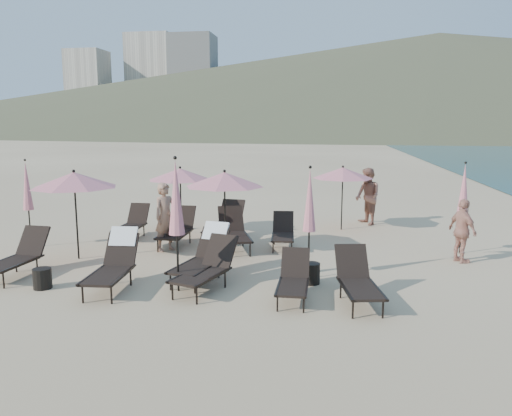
% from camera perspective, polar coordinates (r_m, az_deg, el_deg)
% --- Properties ---
extents(ground, '(800.00, 800.00, 0.00)m').
position_cam_1_polar(ground, '(9.96, -2.22, -9.60)').
color(ground, '#D6BA8C').
rests_on(ground, ground).
extents(volcanic_headland, '(690.00, 690.00, 55.00)m').
position_cam_1_polar(volcanic_headland, '(320.36, 21.90, 13.01)').
color(volcanic_headland, brown).
rests_on(volcanic_headland, ground).
extents(hotel_skyline, '(109.00, 82.00, 55.00)m').
position_cam_1_polar(hotel_skyline, '(296.98, -10.26, 13.41)').
color(hotel_skyline, beige).
rests_on(hotel_skyline, ground).
extents(lounger_0, '(0.76, 1.74, 0.98)m').
position_cam_1_polar(lounger_0, '(12.00, -25.58, -4.94)').
color(lounger_0, black).
rests_on(lounger_0, ground).
extents(lounger_1, '(0.79, 1.84, 1.12)m').
position_cam_1_polar(lounger_1, '(10.47, -15.92, -5.95)').
color(lounger_1, black).
rests_on(lounger_1, ground).
extents(lounger_2, '(1.01, 1.89, 1.12)m').
position_cam_1_polar(lounger_2, '(10.70, -6.02, -5.30)').
color(lounger_2, black).
rests_on(lounger_2, ground).
extents(lounger_3, '(1.12, 1.83, 0.98)m').
position_cam_1_polar(lounger_3, '(10.02, -5.66, -6.75)').
color(lounger_3, black).
rests_on(lounger_3, ground).
extents(lounger_4, '(0.58, 1.48, 0.85)m').
position_cam_1_polar(lounger_4, '(9.50, 4.31, -8.06)').
color(lounger_4, black).
rests_on(lounger_4, ground).
extents(lounger_5, '(0.92, 1.73, 0.95)m').
position_cam_1_polar(lounger_5, '(9.46, 11.56, -8.01)').
color(lounger_5, black).
rests_on(lounger_5, ground).
extents(lounger_6, '(0.63, 1.60, 0.92)m').
position_cam_1_polar(lounger_6, '(14.97, -13.95, -1.67)').
color(lounger_6, black).
rests_on(lounger_6, ground).
extents(lounger_7, '(0.68, 1.72, 0.99)m').
position_cam_1_polar(lounger_7, '(13.74, -8.99, -2.35)').
color(lounger_7, black).
rests_on(lounger_7, ground).
extents(lounger_8, '(0.92, 1.92, 1.06)m').
position_cam_1_polar(lounger_8, '(14.24, -3.52, -1.69)').
color(lounger_8, black).
rests_on(lounger_8, ground).
extents(lounger_9, '(1.25, 1.93, 1.04)m').
position_cam_1_polar(lounger_9, '(13.18, -2.53, -2.64)').
color(lounger_9, black).
rests_on(lounger_9, ground).
extents(lounger_10, '(0.70, 1.55, 0.87)m').
position_cam_1_polar(lounger_10, '(13.44, 3.09, -2.75)').
color(lounger_10, black).
rests_on(lounger_10, ground).
extents(umbrella_open_0, '(2.05, 2.05, 2.20)m').
position_cam_1_polar(umbrella_open_0, '(12.74, -20.07, 3.02)').
color(umbrella_open_0, black).
rests_on(umbrella_open_0, ground).
extents(umbrella_open_1, '(2.00, 2.00, 2.15)m').
position_cam_1_polar(umbrella_open_1, '(12.52, -3.61, 3.28)').
color(umbrella_open_1, black).
rests_on(umbrella_open_1, ground).
extents(umbrella_open_2, '(1.90, 1.90, 2.05)m').
position_cam_1_polar(umbrella_open_2, '(14.94, -8.66, 3.83)').
color(umbrella_open_2, black).
rests_on(umbrella_open_2, ground).
extents(umbrella_open_3, '(1.88, 1.88, 2.02)m').
position_cam_1_polar(umbrella_open_3, '(15.66, 9.89, 3.97)').
color(umbrella_open_3, black).
rests_on(umbrella_open_3, ground).
extents(umbrella_closed_0, '(0.31, 0.31, 2.67)m').
position_cam_1_polar(umbrella_closed_0, '(9.73, -9.12, 1.12)').
color(umbrella_closed_0, black).
rests_on(umbrella_closed_0, ground).
extents(umbrella_closed_1, '(0.28, 0.28, 2.36)m').
position_cam_1_polar(umbrella_closed_1, '(13.56, 22.66, 1.92)').
color(umbrella_closed_1, black).
rests_on(umbrella_closed_1, ground).
extents(umbrella_closed_2, '(0.28, 0.28, 2.38)m').
position_cam_1_polar(umbrella_closed_2, '(14.51, -24.72, 2.29)').
color(umbrella_closed_2, black).
rests_on(umbrella_closed_2, ground).
extents(umbrella_closed_3, '(0.28, 0.28, 2.42)m').
position_cam_1_polar(umbrella_closed_3, '(10.48, 6.15, 0.83)').
color(umbrella_closed_3, black).
rests_on(umbrella_closed_3, ground).
extents(side_table_0, '(0.37, 0.37, 0.41)m').
position_cam_1_polar(side_table_0, '(10.99, -23.23, -7.41)').
color(side_table_0, black).
rests_on(side_table_0, ground).
extents(side_table_1, '(0.38, 0.38, 0.43)m').
position_cam_1_polar(side_table_1, '(10.48, 6.28, -7.43)').
color(side_table_1, black).
rests_on(side_table_1, ground).
extents(beachgoer_a, '(0.73, 0.78, 1.79)m').
position_cam_1_polar(beachgoer_a, '(13.15, -10.31, -1.01)').
color(beachgoer_a, '#9D6F55').
rests_on(beachgoer_a, ground).
extents(beachgoer_b, '(1.03, 1.13, 1.87)m').
position_cam_1_polar(beachgoer_b, '(16.75, 12.63, 1.30)').
color(beachgoer_b, '#9C6550').
rests_on(beachgoer_b, ground).
extents(beachgoer_c, '(0.72, 0.97, 1.54)m').
position_cam_1_polar(beachgoer_c, '(12.82, 22.53, -2.43)').
color(beachgoer_c, tan).
rests_on(beachgoer_c, ground).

